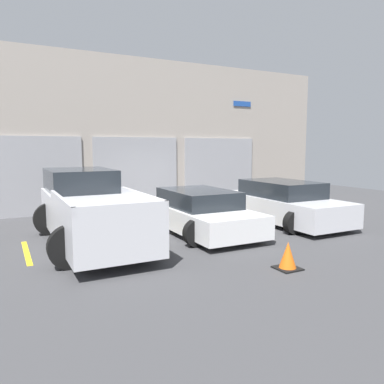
% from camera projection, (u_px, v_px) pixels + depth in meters
% --- Properties ---
extents(ground_plane, '(28.00, 28.00, 0.00)m').
position_uv_depth(ground_plane, '(173.00, 221.00, 12.30)').
color(ground_plane, '#3D3D3F').
extents(shophouse_building, '(17.22, 0.68, 5.84)m').
position_uv_depth(shophouse_building, '(138.00, 136.00, 14.86)').
color(shophouse_building, '#9E9389').
rests_on(shophouse_building, ground).
extents(pickup_truck, '(2.47, 5.30, 1.80)m').
position_uv_depth(pickup_truck, '(90.00, 209.00, 9.40)').
color(pickup_truck, silver).
rests_on(pickup_truck, ground).
extents(sedan_white, '(2.30, 4.28, 1.20)m').
position_uv_depth(sedan_white, '(200.00, 212.00, 10.59)').
color(sedan_white, white).
rests_on(sedan_white, ground).
extents(sedan_side, '(2.28, 4.53, 1.33)m').
position_uv_depth(sedan_side, '(283.00, 203.00, 11.95)').
color(sedan_side, silver).
rests_on(sedan_side, ground).
extents(parking_stripe_far_left, '(0.12, 2.20, 0.01)m').
position_uv_depth(parking_stripe_far_left, '(27.00, 252.00, 8.58)').
color(parking_stripe_far_left, gold).
rests_on(parking_stripe_far_left, ground).
extents(parking_stripe_left, '(0.12, 2.20, 0.01)m').
position_uv_depth(parking_stripe_left, '(150.00, 238.00, 9.95)').
color(parking_stripe_left, gold).
rests_on(parking_stripe_left, ground).
extents(parking_stripe_centre, '(0.12, 2.20, 0.01)m').
position_uv_depth(parking_stripe_centre, '(244.00, 227.00, 11.32)').
color(parking_stripe_centre, gold).
rests_on(parking_stripe_centre, ground).
extents(parking_stripe_right, '(0.12, 2.20, 0.01)m').
position_uv_depth(parking_stripe_right, '(317.00, 218.00, 12.69)').
color(parking_stripe_right, gold).
rests_on(parking_stripe_right, ground).
extents(traffic_cone, '(0.47, 0.47, 0.55)m').
position_uv_depth(traffic_cone, '(288.00, 257.00, 7.39)').
color(traffic_cone, black).
rests_on(traffic_cone, ground).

